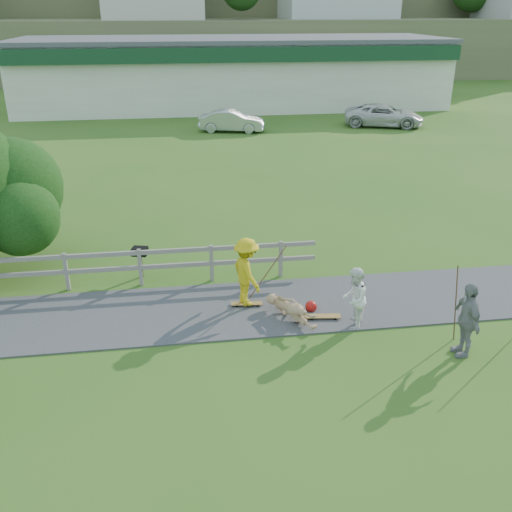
# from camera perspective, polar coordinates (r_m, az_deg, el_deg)

# --- Properties ---
(ground) EXTENTS (260.00, 260.00, 0.00)m
(ground) POSITION_cam_1_polar(r_m,az_deg,el_deg) (13.60, -3.38, -8.55)
(ground) COLOR #2E5C1A
(ground) RESTS_ON ground
(path) EXTENTS (34.00, 3.00, 0.04)m
(path) POSITION_cam_1_polar(r_m,az_deg,el_deg) (14.88, -3.90, -5.43)
(path) COLOR #39393B
(path) RESTS_ON ground
(fence) EXTENTS (15.05, 0.10, 1.10)m
(fence) POSITION_cam_1_polar(r_m,az_deg,el_deg) (16.58, -20.60, -1.08)
(fence) COLOR #67635B
(fence) RESTS_ON ground
(strip_mall) EXTENTS (32.50, 10.75, 5.10)m
(strip_mall) POSITION_cam_1_polar(r_m,az_deg,el_deg) (46.90, -2.35, 17.94)
(strip_mall) COLOR beige
(strip_mall) RESTS_ON ground
(skater_rider) EXTENTS (1.02, 1.33, 1.82)m
(skater_rider) POSITION_cam_1_polar(r_m,az_deg,el_deg) (14.64, -0.94, -1.95)
(skater_rider) COLOR gold
(skater_rider) RESTS_ON ground
(skater_fallen) EXTENTS (1.63, 1.15, 0.60)m
(skater_fallen) POSITION_cam_1_polar(r_m,az_deg,el_deg) (14.33, 3.54, -5.34)
(skater_fallen) COLOR tan
(skater_fallen) RESTS_ON ground
(spectator_a) EXTENTS (0.88, 0.95, 1.57)m
(spectator_a) POSITION_cam_1_polar(r_m,az_deg,el_deg) (13.97, 9.79, -4.22)
(spectator_a) COLOR white
(spectator_a) RESTS_ON ground
(spectator_b) EXTENTS (0.45, 1.05, 1.77)m
(spectator_b) POSITION_cam_1_polar(r_m,az_deg,el_deg) (13.52, 20.30, -5.97)
(spectator_b) COLOR gray
(spectator_b) RESTS_ON ground
(car_silver) EXTENTS (4.27, 2.35, 1.34)m
(car_silver) POSITION_cam_1_polar(r_m,az_deg,el_deg) (36.76, -2.44, 13.34)
(car_silver) COLOR #ADB1B5
(car_silver) RESTS_ON ground
(car_white) EXTENTS (5.59, 3.86, 1.42)m
(car_white) POSITION_cam_1_polar(r_m,az_deg,el_deg) (39.37, 12.67, 13.57)
(car_white) COLOR silver
(car_white) RESTS_ON ground
(bbq) EXTENTS (0.50, 0.43, 0.92)m
(bbq) POSITION_cam_1_polar(r_m,az_deg,el_deg) (16.80, -11.45, -0.63)
(bbq) COLOR black
(bbq) RESTS_ON ground
(longboard_rider) EXTENTS (0.84, 0.28, 0.09)m
(longboard_rider) POSITION_cam_1_polar(r_m,az_deg,el_deg) (15.03, -0.92, -4.92)
(longboard_rider) COLOR olive
(longboard_rider) RESTS_ON ground
(longboard_fallen) EXTENTS (0.91, 0.33, 0.10)m
(longboard_fallen) POSITION_cam_1_polar(r_m,az_deg,el_deg) (14.54, 6.70, -6.15)
(longboard_fallen) COLOR olive
(longboard_fallen) RESTS_ON ground
(helmet) EXTENTS (0.30, 0.30, 0.30)m
(helmet) POSITION_cam_1_polar(r_m,az_deg,el_deg) (14.82, 5.54, -5.02)
(helmet) COLOR #A91411
(helmet) RESTS_ON ground
(pole_rider) EXTENTS (0.03, 0.03, 1.80)m
(pole_rider) POSITION_cam_1_polar(r_m,az_deg,el_deg) (15.08, 1.12, -1.20)
(pole_rider) COLOR brown
(pole_rider) RESTS_ON ground
(pole_spec_left) EXTENTS (0.03, 0.03, 1.95)m
(pole_spec_left) POSITION_cam_1_polar(r_m,az_deg,el_deg) (13.93, 19.34, -4.50)
(pole_spec_left) COLOR brown
(pole_spec_left) RESTS_ON ground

